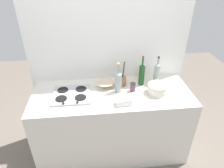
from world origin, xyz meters
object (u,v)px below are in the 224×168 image
Objects in this scene: wine_bottle_leftmost at (157,73)px; wine_bottle_mid_right at (118,81)px; utensil_crock at (122,80)px; condiment_jar_front at (133,87)px; mixing_bowl at (105,84)px; wine_bottle_mid_left at (142,74)px; stovetop_hob at (72,95)px; condiment_jar_rear at (142,75)px; butter_dish at (124,102)px; plate_stack at (157,89)px.

wine_bottle_leftmost and wine_bottle_mid_right have the same top height.
condiment_jar_front is (0.10, -0.14, -0.01)m from utensil_crock.
mixing_bowl is at bearing 159.80° from condiment_jar_front.
wine_bottle_mid_left reaches higher than wine_bottle_mid_right.
condiment_jar_front is at bearing 2.29° from stovetop_hob.
utensil_crock is 2.90× the size of condiment_jar_rear.
wine_bottle_mid_left reaches higher than butter_dish.
wine_bottle_mid_left is 2.23× the size of butter_dish.
utensil_crock is (0.20, 0.03, 0.03)m from mixing_bowl.
utensil_crock is (0.06, 0.14, -0.07)m from wine_bottle_mid_right.
condiment_jar_rear is at bearing 73.65° from wine_bottle_mid_left.
utensil_crock is at bearing 84.72° from butter_dish.
wine_bottle_mid_left is (-0.18, 0.01, -0.00)m from wine_bottle_leftmost.
wine_bottle_leftmost is (0.04, 0.20, 0.09)m from plate_stack.
mixing_bowl is at bearing -163.27° from condiment_jar_rear.
wine_bottle_mid_right is at bearing 3.37° from stovetop_hob.
butter_dish is 0.53× the size of utensil_crock.
condiment_jar_front is (-0.26, 0.07, -0.00)m from plate_stack.
stovetop_hob is 0.41m from mixing_bowl.
butter_dish is at bearing -21.23° from stovetop_hob.
condiment_jar_front is (-0.31, -0.12, -0.09)m from wine_bottle_leftmost.
wine_bottle_mid_left is 0.20m from condiment_jar_front.
butter_dish is (-0.45, -0.37, -0.11)m from wine_bottle_leftmost.
utensil_crock is at bearing 126.91° from condiment_jar_front.
plate_stack reaches higher than stovetop_hob.
wine_bottle_mid_right is (0.52, 0.03, 0.12)m from stovetop_hob.
stovetop_hob is at bearing 158.77° from butter_dish.
plate_stack is 0.27m from condiment_jar_front.
wine_bottle_leftmost is at bearing 77.94° from plate_stack.
plate_stack is 0.62× the size of wine_bottle_mid_left.
stovetop_hob is 4.03× the size of condiment_jar_front.
condiment_jar_rear is at bearing 58.50° from butter_dish.
condiment_jar_front is at bearing 59.88° from butter_dish.
stovetop_hob is 2.50× the size of butter_dish.
wine_bottle_mid_left reaches higher than mixing_bowl.
mixing_bowl is at bearing -177.31° from wine_bottle_mid_left.
wine_bottle_leftmost is 0.59m from butter_dish.
condiment_jar_front is at bearing -53.09° from utensil_crock.
wine_bottle_mid_left is (-0.14, 0.21, 0.08)m from plate_stack.
plate_stack is 0.60m from mixing_bowl.
wine_bottle_mid_left is at bearing 54.41° from butter_dish.
mixing_bowl is 0.67× the size of utensil_crock.
stovetop_hob is 1.82× the size of plate_stack.
wine_bottle_mid_right reaches higher than plate_stack.
condiment_jar_rear is (-0.14, 0.13, -0.09)m from wine_bottle_leftmost.
wine_bottle_mid_right is 0.42m from condiment_jar_rear.
stovetop_hob is at bearing 177.31° from plate_stack.
wine_bottle_leftmost is 1.00× the size of wine_bottle_mid_right.
plate_stack is 1.37× the size of butter_dish.
plate_stack is 0.63× the size of wine_bottle_leftmost.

